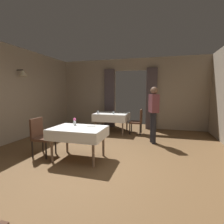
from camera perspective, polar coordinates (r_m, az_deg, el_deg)
ground at (r=3.87m, az=-5.13°, el=-17.20°), size 10.08×10.08×0.00m
wall_back at (r=7.59m, az=6.14°, el=6.25°), size 6.40×0.27×3.00m
dining_table_mid at (r=4.05m, az=-11.16°, el=-6.45°), size 1.23×0.89×0.75m
dining_table_far at (r=6.68m, az=-0.05°, el=-1.17°), size 1.28×1.06×0.75m
chair_mid_left at (r=4.59m, az=-22.64°, el=-7.07°), size 0.44×0.44×0.93m
chair_far_right at (r=6.47m, az=8.66°, el=-2.76°), size 0.44×0.44×0.93m
flower_vase_mid at (r=4.32m, az=-12.37°, el=-3.03°), size 0.07×0.07×0.18m
plate_mid_b at (r=4.17m, az=-6.92°, el=-4.56°), size 0.24×0.24×0.01m
glass_far_a at (r=6.33m, az=0.50°, el=-0.27°), size 0.06×0.06×0.10m
glass_far_b at (r=6.47m, az=-4.72°, el=-0.08°), size 0.07×0.07×0.12m
person_waiter_by_doorway at (r=5.32m, az=13.72°, el=0.64°), size 0.34×0.42×1.72m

